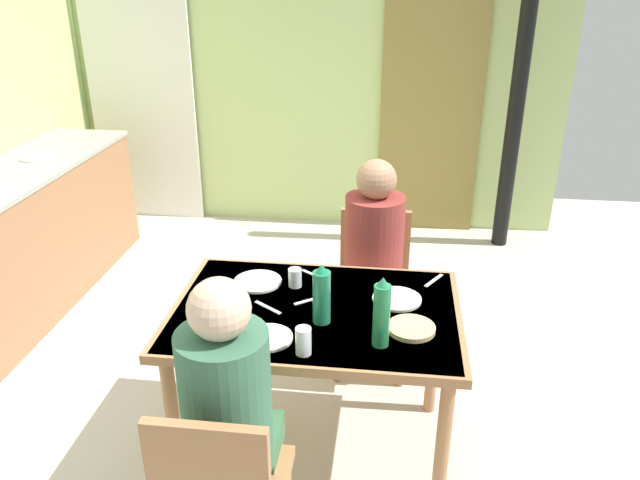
{
  "coord_description": "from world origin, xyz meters",
  "views": [
    {
      "loc": [
        0.73,
        -2.46,
        2.08
      ],
      "look_at": [
        0.43,
        -0.09,
        1.01
      ],
      "focal_mm": 34.62,
      "sensor_mm": 36.0,
      "label": 1
    }
  ],
  "objects_px": {
    "kitchen_counter": "(22,240)",
    "person_far_diner": "(374,244)",
    "water_bottle_green_far": "(322,295)",
    "dining_table": "(316,326)",
    "person_near_diner": "(227,396)",
    "chair_far_diner": "(373,281)",
    "water_bottle_green_near": "(382,314)"
  },
  "relations": [
    {
      "from": "dining_table",
      "to": "water_bottle_green_far",
      "type": "bearing_deg",
      "value": -68.73
    },
    {
      "from": "kitchen_counter",
      "to": "dining_table",
      "type": "distance_m",
      "value": 2.37
    },
    {
      "from": "chair_far_diner",
      "to": "water_bottle_green_near",
      "type": "distance_m",
      "value": 1.08
    },
    {
      "from": "kitchen_counter",
      "to": "water_bottle_green_far",
      "type": "xyz_separation_m",
      "value": [
        2.1,
        -1.24,
        0.43
      ]
    },
    {
      "from": "kitchen_counter",
      "to": "person_far_diner",
      "type": "relative_size",
      "value": 2.88
    },
    {
      "from": "dining_table",
      "to": "water_bottle_green_near",
      "type": "distance_m",
      "value": 0.42
    },
    {
      "from": "water_bottle_green_far",
      "to": "water_bottle_green_near",
      "type": "bearing_deg",
      "value": -29.52
    },
    {
      "from": "person_far_diner",
      "to": "chair_far_diner",
      "type": "bearing_deg",
      "value": -90.0
    },
    {
      "from": "kitchen_counter",
      "to": "chair_far_diner",
      "type": "bearing_deg",
      "value": -9.23
    },
    {
      "from": "person_far_diner",
      "to": "person_near_diner",
      "type": "bearing_deg",
      "value": 71.38
    },
    {
      "from": "person_near_diner",
      "to": "person_far_diner",
      "type": "bearing_deg",
      "value": 71.38
    },
    {
      "from": "kitchen_counter",
      "to": "water_bottle_green_far",
      "type": "distance_m",
      "value": 2.48
    },
    {
      "from": "kitchen_counter",
      "to": "water_bottle_green_far",
      "type": "bearing_deg",
      "value": -30.45
    },
    {
      "from": "kitchen_counter",
      "to": "person_far_diner",
      "type": "height_order",
      "value": "person_far_diner"
    },
    {
      "from": "dining_table",
      "to": "person_near_diner",
      "type": "relative_size",
      "value": 1.57
    },
    {
      "from": "chair_far_diner",
      "to": "person_near_diner",
      "type": "bearing_deg",
      "value": 73.08
    },
    {
      "from": "chair_far_diner",
      "to": "person_far_diner",
      "type": "height_order",
      "value": "person_far_diner"
    },
    {
      "from": "person_far_diner",
      "to": "water_bottle_green_far",
      "type": "bearing_deg",
      "value": 76.22
    },
    {
      "from": "chair_far_diner",
      "to": "kitchen_counter",
      "type": "bearing_deg",
      "value": -9.23
    },
    {
      "from": "chair_far_diner",
      "to": "person_far_diner",
      "type": "xyz_separation_m",
      "value": [
        0.0,
        -0.14,
        0.28
      ]
    },
    {
      "from": "dining_table",
      "to": "water_bottle_green_far",
      "type": "relative_size",
      "value": 4.7
    },
    {
      "from": "person_far_diner",
      "to": "kitchen_counter",
      "type": "bearing_deg",
      "value": -12.54
    },
    {
      "from": "kitchen_counter",
      "to": "chair_far_diner",
      "type": "relative_size",
      "value": 2.55
    },
    {
      "from": "person_far_diner",
      "to": "water_bottle_green_near",
      "type": "xyz_separation_m",
      "value": [
        0.06,
        -0.86,
        0.11
      ]
    },
    {
      "from": "person_far_diner",
      "to": "water_bottle_green_far",
      "type": "distance_m",
      "value": 0.76
    },
    {
      "from": "chair_far_diner",
      "to": "water_bottle_green_far",
      "type": "height_order",
      "value": "water_bottle_green_far"
    },
    {
      "from": "dining_table",
      "to": "chair_far_diner",
      "type": "xyz_separation_m",
      "value": [
        0.22,
        0.77,
        -0.17
      ]
    },
    {
      "from": "kitchen_counter",
      "to": "person_near_diner",
      "type": "height_order",
      "value": "person_near_diner"
    },
    {
      "from": "kitchen_counter",
      "to": "chair_far_diner",
      "type": "distance_m",
      "value": 2.31
    },
    {
      "from": "dining_table",
      "to": "person_near_diner",
      "type": "distance_m",
      "value": 0.68
    },
    {
      "from": "kitchen_counter",
      "to": "dining_table",
      "type": "relative_size",
      "value": 1.83
    },
    {
      "from": "water_bottle_green_far",
      "to": "chair_far_diner",
      "type": "bearing_deg",
      "value": 78.33
    }
  ]
}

